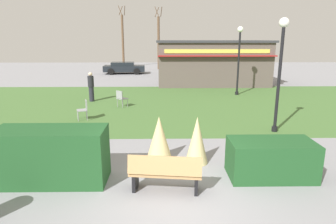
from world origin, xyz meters
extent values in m
plane|color=gray|center=(0.00, 0.00, 0.00)|extent=(80.00, 80.00, 0.00)
cube|color=#446B33|center=(0.00, 10.25, 0.00)|extent=(36.00, 12.00, 0.01)
cube|color=tan|center=(-0.19, 0.51, 0.45)|extent=(1.75, 0.68, 0.06)
cube|color=tan|center=(-0.22, 0.29, 0.73)|extent=(1.70, 0.33, 0.44)
cube|color=black|center=(-0.92, 0.60, 0.23)|extent=(0.13, 0.45, 0.45)
cube|color=black|center=(0.53, 0.43, 0.23)|extent=(0.13, 0.45, 0.45)
cube|color=tan|center=(-0.99, 0.61, 0.57)|extent=(0.11, 0.44, 0.06)
cube|color=tan|center=(0.61, 0.42, 0.57)|extent=(0.11, 0.44, 0.06)
cube|color=#1E4C23|center=(-3.04, 1.01, 0.70)|extent=(2.74, 1.10, 1.39)
cube|color=#1E4C23|center=(2.56, 1.19, 0.49)|extent=(2.16, 1.10, 0.98)
cone|color=#D1BC7F|center=(-0.36, 2.32, 0.67)|extent=(0.79, 0.79, 1.35)
cone|color=#D1BC7F|center=(0.73, 2.12, 0.69)|extent=(0.66, 0.66, 1.38)
cylinder|color=black|center=(4.12, 5.07, 0.10)|extent=(0.22, 0.22, 0.20)
cylinder|color=black|center=(4.12, 5.07, 1.97)|extent=(0.12, 0.12, 3.94)
sphere|color=white|center=(4.12, 5.07, 4.10)|extent=(0.36, 0.36, 0.36)
cylinder|color=black|center=(4.53, 12.87, 0.10)|extent=(0.22, 0.22, 0.20)
cylinder|color=black|center=(4.53, 12.87, 1.97)|extent=(0.12, 0.12, 3.94)
sphere|color=white|center=(4.53, 12.87, 4.10)|extent=(0.36, 0.36, 0.36)
cube|color=#594C47|center=(3.63, 17.79, 1.63)|extent=(8.40, 4.53, 3.25)
cube|color=#333338|center=(3.63, 17.79, 3.33)|extent=(8.70, 4.83, 0.16)
cube|color=maroon|center=(3.63, 15.34, 2.34)|extent=(8.50, 0.36, 0.08)
cube|color=#D8CC4C|center=(3.63, 15.50, 2.67)|extent=(7.56, 0.04, 0.28)
cube|color=gray|center=(-3.85, 6.88, 0.45)|extent=(0.56, 0.56, 0.04)
cube|color=gray|center=(-3.66, 6.95, 0.67)|extent=(0.18, 0.43, 0.44)
cylinder|color=gray|center=(-4.10, 7.00, 0.23)|extent=(0.03, 0.03, 0.45)
cylinder|color=gray|center=(-3.97, 6.64, 0.23)|extent=(0.03, 0.03, 0.45)
cylinder|color=gray|center=(-3.74, 7.12, 0.23)|extent=(0.03, 0.03, 0.45)
cylinder|color=gray|center=(-3.61, 6.76, 0.23)|extent=(0.03, 0.03, 0.45)
cube|color=gray|center=(-2.41, 9.46, 0.45)|extent=(0.62, 0.62, 0.04)
cube|color=gray|center=(-2.54, 9.31, 0.67)|extent=(0.36, 0.31, 0.44)
cylinder|color=gray|center=(-2.14, 9.48, 0.23)|extent=(0.03, 0.03, 0.45)
cylinder|color=gray|center=(-2.43, 9.73, 0.23)|extent=(0.03, 0.03, 0.45)
cylinder|color=gray|center=(-2.38, 9.19, 0.23)|extent=(0.03, 0.03, 0.45)
cylinder|color=gray|center=(-2.68, 9.43, 0.23)|extent=(0.03, 0.03, 0.45)
cylinder|color=#23232D|center=(-4.39, 10.95, 0.42)|extent=(0.28, 0.28, 0.85)
cylinder|color=black|center=(-4.39, 10.95, 1.16)|extent=(0.34, 0.34, 0.62)
sphere|color=beige|center=(-4.39, 10.95, 1.58)|extent=(0.22, 0.22, 0.22)
cube|color=black|center=(-4.27, 24.94, 0.55)|extent=(4.29, 2.03, 0.60)
cube|color=black|center=(-4.42, 24.94, 0.98)|extent=(2.40, 1.71, 0.44)
cylinder|color=black|center=(-3.02, 25.94, 0.32)|extent=(0.65, 0.26, 0.64)
cylinder|color=black|center=(-2.92, 24.10, 0.32)|extent=(0.65, 0.26, 0.64)
cylinder|color=black|center=(-5.62, 25.79, 0.32)|extent=(0.65, 0.26, 0.64)
cylinder|color=black|center=(-5.52, 23.95, 0.32)|extent=(0.65, 0.26, 0.64)
cylinder|color=brown|center=(-5.32, 32.41, 3.21)|extent=(0.28, 0.28, 6.42)
cylinder|color=brown|center=(-4.99, 32.51, 6.92)|extent=(0.25, 0.58, 1.12)
cylinder|color=brown|center=(-5.50, 32.71, 6.92)|extent=(0.54, 0.36, 1.12)
cylinder|color=brown|center=(-5.49, 32.10, 6.92)|extent=(0.54, 0.35, 1.12)
cylinder|color=brown|center=(-0.77, 29.64, 3.02)|extent=(0.28, 0.28, 6.03)
cylinder|color=brown|center=(-0.43, 29.74, 6.53)|extent=(0.25, 0.58, 1.12)
cylinder|color=brown|center=(-0.95, 29.94, 6.53)|extent=(0.54, 0.36, 1.12)
cylinder|color=brown|center=(-0.94, 29.33, 6.53)|extent=(0.54, 0.35, 1.12)
camera|label=1|loc=(-0.24, -5.90, 3.53)|focal=31.53mm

